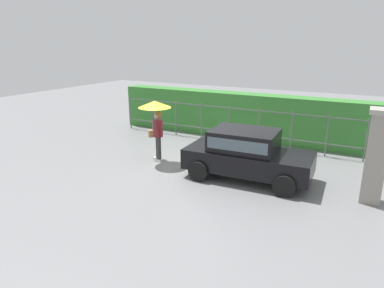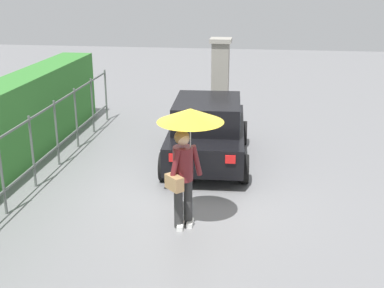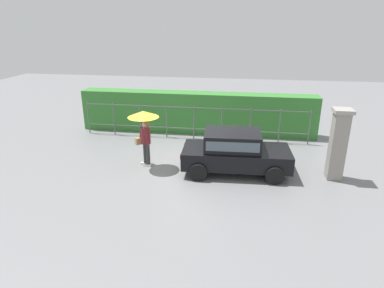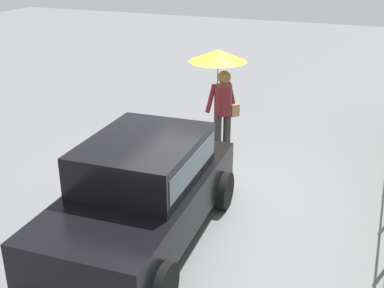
{
  "view_description": "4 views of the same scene",
  "coord_description": "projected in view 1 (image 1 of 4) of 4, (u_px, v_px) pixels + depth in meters",
  "views": [
    {
      "loc": [
        4.68,
        -9.49,
        3.93
      ],
      "look_at": [
        -0.19,
        -0.48,
        0.87
      ],
      "focal_mm": 31.76,
      "sensor_mm": 36.0,
      "label": 1
    },
    {
      "loc": [
        -9.36,
        -1.42,
        4.14
      ],
      "look_at": [
        0.3,
        -0.11,
        0.83
      ],
      "focal_mm": 47.12,
      "sensor_mm": 36.0,
      "label": 2
    },
    {
      "loc": [
        1.75,
        -11.23,
        5.06
      ],
      "look_at": [
        0.04,
        -0.17,
        0.91
      ],
      "focal_mm": 31.34,
      "sensor_mm": 36.0,
      "label": 3
    },
    {
      "loc": [
        6.9,
        2.63,
        3.93
      ],
      "look_at": [
        0.04,
        -0.17,
        0.88
      ],
      "focal_mm": 45.84,
      "sensor_mm": 36.0,
      "label": 4
    }
  ],
  "objects": [
    {
      "name": "gate_pillar",
      "position": [
        376.0,
        156.0,
        8.41
      ],
      "size": [
        0.6,
        0.6,
        2.42
      ],
      "color": "gray",
      "rests_on": "ground"
    },
    {
      "name": "fence_section",
      "position": [
        229.0,
        122.0,
        13.75
      ],
      "size": [
        10.07,
        0.05,
        1.5
      ],
      "color": "#59605B",
      "rests_on": "ground"
    },
    {
      "name": "hedge_row",
      "position": [
        238.0,
        115.0,
        14.53
      ],
      "size": [
        11.02,
        0.9,
        1.9
      ],
      "primitive_type": "cube",
      "color": "#387F33",
      "rests_on": "ground"
    },
    {
      "name": "pedestrian",
      "position": [
        156.0,
        115.0,
        11.3
      ],
      "size": [
        1.09,
        1.09,
        2.1
      ],
      "rotation": [
        0.0,
        0.0,
        -2.38
      ],
      "color": "#333333",
      "rests_on": "ground"
    },
    {
      "name": "car",
      "position": [
        247.0,
        152.0,
        10.07
      ],
      "size": [
        3.81,
        2.01,
        1.48
      ],
      "rotation": [
        0.0,
        0.0,
        0.05
      ],
      "color": "black",
      "rests_on": "ground"
    },
    {
      "name": "ground_plane",
      "position": [
        204.0,
        166.0,
        11.26
      ],
      "size": [
        40.0,
        40.0,
        0.0
      ],
      "primitive_type": "plane",
      "color": "slate"
    }
  ]
}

